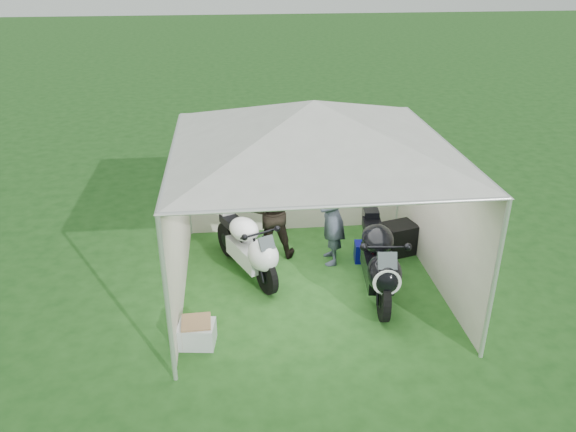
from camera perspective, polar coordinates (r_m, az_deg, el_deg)
The scene contains 10 objects.
ground at distance 9.12m, azimuth 2.26°, elevation -6.92°, with size 80.00×80.00×0.00m, color #1D4A17.
canopy_tent at distance 8.07m, azimuth 2.54°, elevation 8.81°, with size 5.66×5.66×3.00m.
motorcycle_white at distance 9.10m, azimuth -4.00°, elevation -3.03°, with size 1.06×1.88×0.99m.
motorcycle_black at distance 8.69m, azimuth 9.16°, elevation -4.35°, with size 0.64×2.24×1.10m.
paddock_stand at distance 9.78m, azimuth 8.10°, elevation -3.62°, with size 0.45×0.28×0.34m, color #0F12AF.
person_dark_jacket at distance 9.56m, azimuth -1.75°, elevation 0.53°, with size 0.83×0.64×1.70m, color black.
person_blue_jacket at distance 9.37m, azimuth 4.57°, elevation 0.11°, with size 0.64×0.42×1.76m, color slate.
equipment_box at distance 10.07m, azimuth 11.20°, elevation -2.26°, with size 0.55×0.44×0.55m, color black.
crate_0 at distance 7.89m, azimuth -9.24°, elevation -11.76°, with size 0.49×0.38×0.33m, color silver.
crate_1 at distance 7.91m, azimuth -9.24°, elevation -11.53°, with size 0.39×0.39×0.35m, color #946E4B.
Camera 1 is at (-1.18, -7.59, 4.92)m, focal length 35.00 mm.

